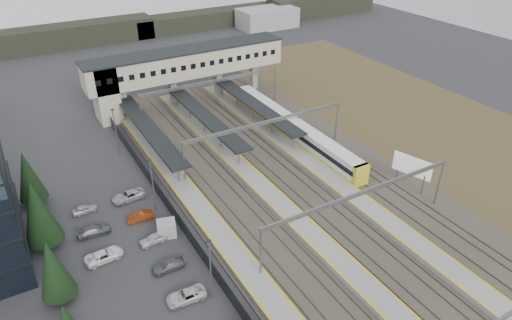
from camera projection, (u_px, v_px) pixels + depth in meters
ground at (242, 233)px, 58.32m from camera, size 220.00×220.00×0.00m
conifer_row at (59, 290)px, 43.54m from camera, size 4.42×49.82×9.50m
car_park at (151, 292)px, 48.91m from camera, size 10.80×44.48×1.29m
lampposts at (177, 220)px, 53.61m from camera, size 0.50×53.25×8.07m
fence at (180, 221)px, 58.75m from camera, size 0.08×90.00×2.00m
relay_cabin_far at (167, 229)px, 57.36m from camera, size 2.72×2.46×2.11m
rail_corridor at (283, 191)px, 65.91m from camera, size 34.00×90.00×0.92m
canopies at (204, 115)px, 79.45m from camera, size 23.10×30.00×3.28m
footbridge at (174, 68)px, 88.89m from camera, size 40.40×6.40×11.20m
gantries at (308, 158)px, 62.64m from camera, size 28.40×62.28×7.17m
train at (293, 129)px, 79.53m from camera, size 2.61×36.25×3.28m
billboard at (412, 167)px, 65.73m from camera, size 1.96×5.64×4.97m
scrub_east at (451, 135)px, 81.33m from camera, size 34.00×120.00×0.06m
treeline_far at (165, 26)px, 135.82m from camera, size 170.00×19.00×7.00m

